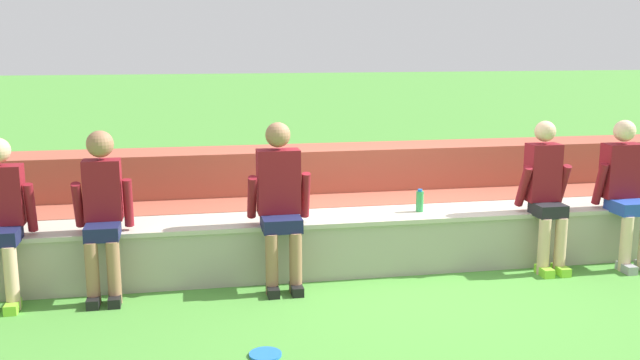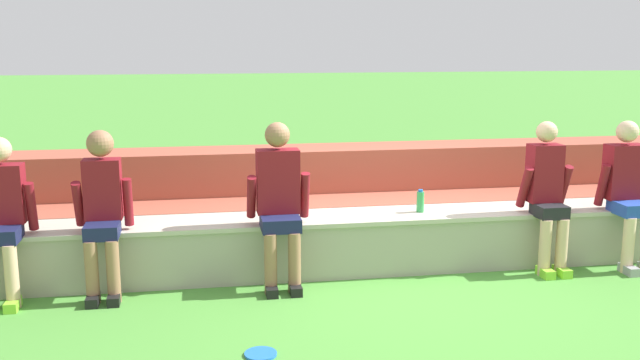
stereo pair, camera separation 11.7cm
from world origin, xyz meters
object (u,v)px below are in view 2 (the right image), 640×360
Objects in this scene: water_bottle_mid_left at (420,201)px; frisbee at (261,354)px; person_right_of_center at (547,193)px; person_far_right at (628,189)px; person_far_left at (1,214)px; person_left_of_center at (102,207)px; person_center at (279,199)px.

water_bottle_mid_left is 0.96× the size of frisbee.
person_far_right is (0.83, -0.01, 0.01)m from person_right_of_center.
person_right_of_center is 1.01× the size of person_far_right.
person_right_of_center is at bearing -0.08° from person_far_left.
person_far_right reaches higher than water_bottle_mid_left.
person_left_of_center is 4.04m from person_right_of_center.
person_far_right is at bearing -8.72° from water_bottle_mid_left.
person_center is at bearing -167.71° from water_bottle_mid_left.
person_far_right is 2.00m from water_bottle_mid_left.
person_right_of_center is (4.04, -0.01, -0.02)m from person_left_of_center.
person_left_of_center reaches higher than frisbee.
person_right_of_center reaches higher than water_bottle_mid_left.
person_right_of_center is 1.19m from water_bottle_mid_left.
person_far_left is 6.27× the size of water_bottle_mid_left.
person_right_of_center is 6.44× the size of water_bottle_mid_left.
person_far_right is 4.01m from frisbee.
water_bottle_mid_left is at bearing 5.51° from person_left_of_center.
person_far_right is at bearing -0.28° from person_left_of_center.
person_center is at bearing 78.09° from frisbee.
person_far_right is (4.87, -0.02, -0.01)m from person_left_of_center.
water_bottle_mid_left is (2.89, 0.28, -0.12)m from person_left_of_center.
person_center is at bearing -0.53° from person_far_left.
water_bottle_mid_left is at bearing 45.70° from frisbee.
person_left_of_center is at bearing -174.49° from water_bottle_mid_left.
person_center reaches higher than person_far_left.
person_left_of_center is at bearing 0.18° from person_far_left.
person_center is 1.03× the size of person_right_of_center.
person_right_of_center is at bearing 26.98° from frisbee.
person_center is at bearing -0.91° from person_left_of_center.
person_far_left is 0.98× the size of person_far_right.
frisbee is at bearing -101.91° from person_center.
person_far_right is at bearing -0.00° from person_center.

